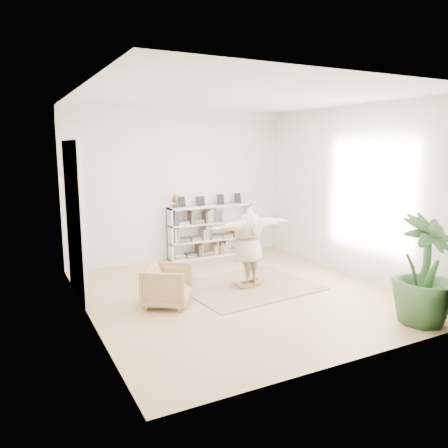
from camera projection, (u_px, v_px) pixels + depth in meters
name	position (u px, v px, depth m)	size (l,w,h in m)	color
floor	(239.00, 293.00, 8.29)	(6.00, 6.00, 0.00)	tan
room_shell	(179.00, 114.00, 10.25)	(6.00, 6.00, 6.00)	silver
doors	(76.00, 221.00, 7.97)	(0.09, 1.78, 2.92)	white
bookshelf	(210.00, 232.00, 10.98)	(2.20, 0.35, 1.64)	silver
armchair	(167.00, 286.00, 7.60)	(0.76, 0.79, 0.72)	tan
rug	(248.00, 286.00, 8.66)	(2.50, 2.00, 0.02)	tan
rocker_board	(248.00, 284.00, 8.66)	(0.49, 0.32, 0.10)	#9C6A3E
person	(248.00, 244.00, 8.51)	(1.86, 0.51, 1.51)	tan
houseplant	(425.00, 270.00, 6.76)	(0.96, 0.96, 1.71)	#2D542A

